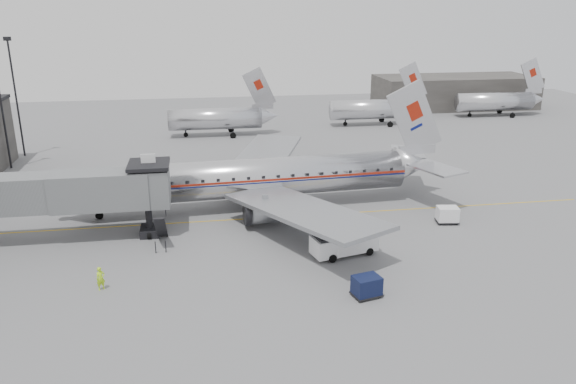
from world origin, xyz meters
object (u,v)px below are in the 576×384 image
object	(u,v)px
baggage_cart_navy	(367,286)
ramp_worker	(101,278)
service_van	(345,239)
baggage_cart_white	(447,215)
airliner	(258,178)

from	to	relation	value
baggage_cart_navy	ramp_worker	size ratio (longest dim) A/B	1.28
service_van	baggage_cart_white	distance (m)	12.14
service_van	baggage_cart_white	size ratio (longest dim) A/B	2.62
baggage_cart_navy	ramp_worker	xyz separation A→B (m)	(-18.00, 4.00, 0.06)
airliner	baggage_cart_white	size ratio (longest dim) A/B	17.99
baggage_cart_navy	baggage_cart_white	distance (m)	16.49
service_van	ramp_worker	distance (m)	18.54
airliner	ramp_worker	xyz separation A→B (m)	(-12.76, -15.04, -2.19)
airliner	service_van	distance (m)	13.47
baggage_cart_white	ramp_worker	size ratio (longest dim) A/B	1.25
airliner	service_van	size ratio (longest dim) A/B	6.87
baggage_cart_navy	ramp_worker	world-z (taller)	ramp_worker
baggage_cart_navy	baggage_cart_white	bearing A→B (deg)	33.05
airliner	baggage_cart_navy	xyz separation A→B (m)	(5.24, -19.04, -2.25)
airliner	ramp_worker	distance (m)	19.85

